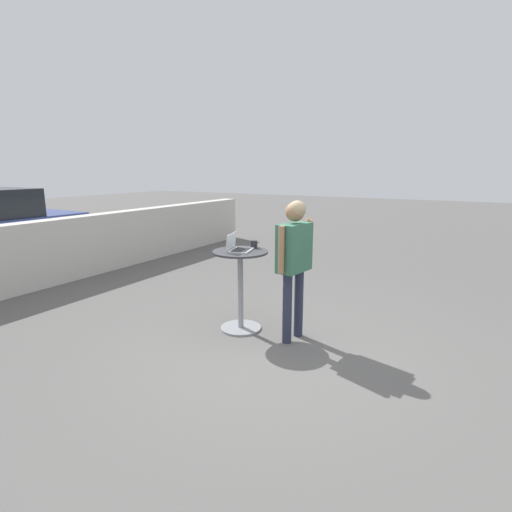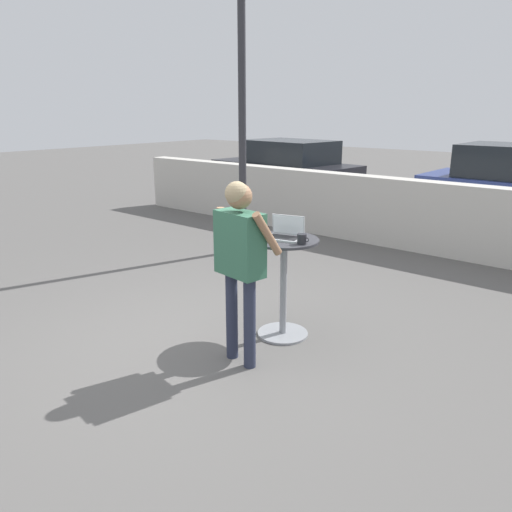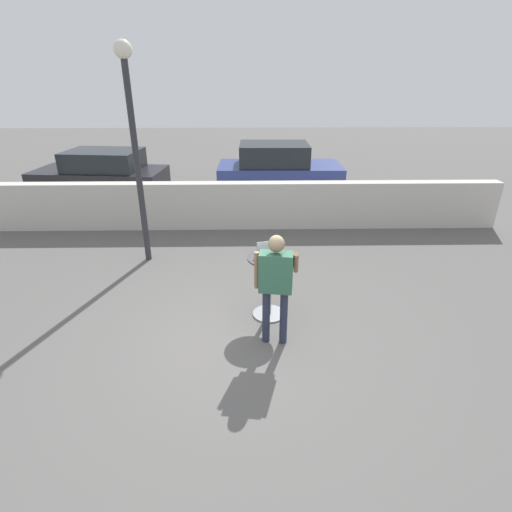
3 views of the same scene
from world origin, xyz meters
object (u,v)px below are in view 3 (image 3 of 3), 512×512
object	(u,v)px
laptop	(269,254)
street_lamp	(133,128)
standing_person	(276,276)
parked_car_near_street	(278,169)
cafe_table	(269,281)
coffee_mug	(286,256)
parked_car_further_down	(102,175)

from	to	relation	value
laptop	street_lamp	bearing A→B (deg)	138.44
standing_person	parked_car_near_street	xyz separation A→B (m)	(0.58, 7.86, -0.28)
cafe_table	coffee_mug	bearing A→B (deg)	-12.47
cafe_table	standing_person	distance (m)	0.85
coffee_mug	parked_car_near_street	bearing A→B (deg)	87.00
cafe_table	parked_car_further_down	distance (m)	8.02
standing_person	street_lamp	size ratio (longest dim) A/B	0.41
parked_car_near_street	parked_car_further_down	bearing A→B (deg)	-172.87
laptop	standing_person	xyz separation A→B (m)	(0.06, -0.74, 0.00)
cafe_table	laptop	xyz separation A→B (m)	(-0.01, 0.03, 0.45)
standing_person	laptop	bearing A→B (deg)	94.28
parked_car_near_street	street_lamp	xyz separation A→B (m)	(-3.06, -4.97, 1.87)
laptop	coffee_mug	distance (m)	0.27
parked_car_further_down	street_lamp	size ratio (longest dim) A/B	0.97
cafe_table	coffee_mug	size ratio (longest dim) A/B	8.27
laptop	parked_car_near_street	world-z (taller)	parked_car_near_street
coffee_mug	standing_person	world-z (taller)	standing_person
standing_person	street_lamp	bearing A→B (deg)	130.63
laptop	coffee_mug	bearing A→B (deg)	-17.62
parked_car_near_street	standing_person	bearing A→B (deg)	-94.22
cafe_table	parked_car_near_street	bearing A→B (deg)	85.01
cafe_table	street_lamp	bearing A→B (deg)	138.21
coffee_mug	street_lamp	world-z (taller)	street_lamp
coffee_mug	standing_person	bearing A→B (deg)	-107.10
standing_person	parked_car_further_down	distance (m)	8.64
laptop	parked_car_further_down	xyz separation A→B (m)	(-4.72, 6.45, -0.30)
parked_car_near_street	parked_car_further_down	size ratio (longest dim) A/B	0.98
laptop	coffee_mug	xyz separation A→B (m)	(0.26, -0.08, 0.00)
cafe_table	parked_car_further_down	world-z (taller)	parked_car_further_down
cafe_table	parked_car_further_down	bearing A→B (deg)	126.12
coffee_mug	standing_person	size ratio (longest dim) A/B	0.07
cafe_table	street_lamp	xyz separation A→B (m)	(-2.44, 2.18, 2.05)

